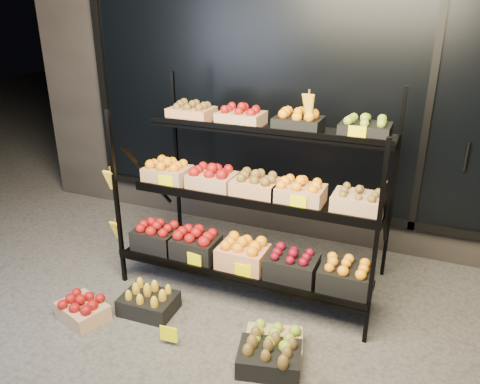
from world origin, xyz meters
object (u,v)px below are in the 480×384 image
at_px(floor_crate_midleft, 149,301).
at_px(display_rack, 253,197).
at_px(floor_crate_left, 82,308).
at_px(floor_crate_midright, 274,342).

bearing_deg(floor_crate_midleft, display_rack, 48.45).
distance_m(display_rack, floor_crate_left, 1.56).
distance_m(display_rack, floor_crate_midleft, 1.15).
relative_size(floor_crate_left, floor_crate_midright, 0.96).
height_order(display_rack, floor_crate_midright, display_rack).
xyz_separation_m(display_rack, floor_crate_left, (-1.00, -0.98, -0.70)).
bearing_deg(display_rack, floor_crate_left, -135.33).
height_order(display_rack, floor_crate_left, display_rack).
xyz_separation_m(floor_crate_left, floor_crate_midleft, (0.42, 0.27, 0.01)).
bearing_deg(floor_crate_midright, floor_crate_left, 172.77).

